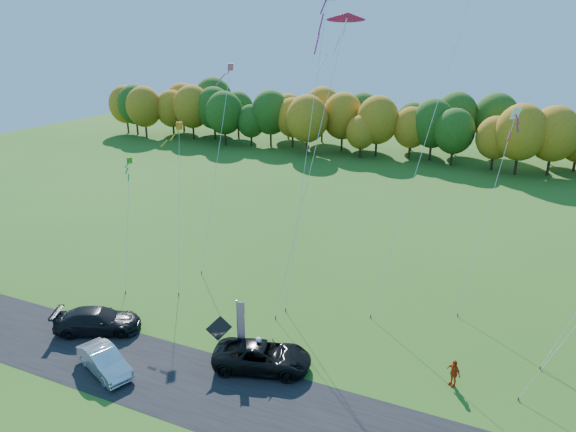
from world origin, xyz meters
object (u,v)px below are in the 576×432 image
at_px(silver_sedan, 104,361).
at_px(feather_flag, 240,322).
at_px(black_suv, 262,356).
at_px(person_east, 453,373).

relative_size(silver_sedan, feather_flag, 1.19).
bearing_deg(black_suv, feather_flag, 51.10).
xyz_separation_m(black_suv, silver_sedan, (-8.19, -4.04, -0.08)).
height_order(black_suv, silver_sedan, black_suv).
distance_m(black_suv, feather_flag, 2.46).
bearing_deg(silver_sedan, feather_flag, -31.37).
height_order(silver_sedan, feather_flag, feather_flag).
relative_size(person_east, feather_flag, 0.44).
distance_m(black_suv, person_east, 10.82).
distance_m(silver_sedan, feather_flag, 8.10).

